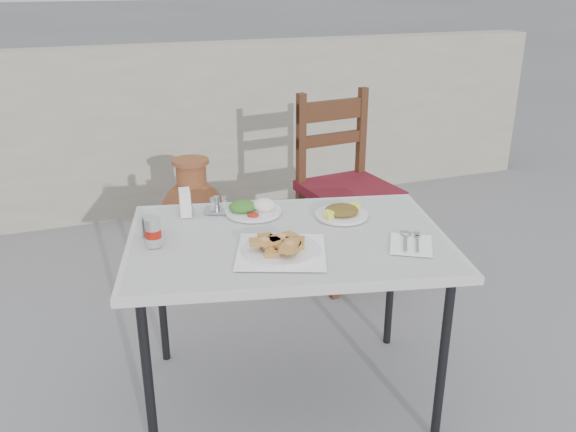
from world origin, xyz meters
name	(u,v)px	position (x,y,z in m)	size (l,w,h in m)	color
ground	(291,413)	(0.00, 0.00, 0.00)	(80.00, 80.00, 0.00)	slate
cafe_table	(288,248)	(0.03, 0.11, 0.68)	(1.36, 1.07, 0.73)	black
pide_plate	(281,245)	(-0.04, -0.01, 0.76)	(0.41, 0.41, 0.06)	white
salad_rice_plate	(253,208)	(-0.02, 0.39, 0.76)	(0.23, 0.23, 0.06)	silver
salad_chopped_plate	(342,212)	(0.31, 0.23, 0.75)	(0.22, 0.22, 0.05)	silver
soda_can	(153,232)	(-0.46, 0.20, 0.79)	(0.06, 0.06, 0.11)	silver
cola_glass	(151,224)	(-0.45, 0.31, 0.78)	(0.07, 0.07, 0.11)	white
napkin_holder	(185,202)	(-0.29, 0.47, 0.79)	(0.06, 0.09, 0.10)	white
condiment_caddy	(218,207)	(-0.15, 0.45, 0.76)	(0.12, 0.11, 0.07)	#B2B2B9
cutlery_napkin	(410,242)	(0.43, -0.11, 0.74)	(0.23, 0.24, 0.01)	white
chair	(345,185)	(0.73, 1.07, 0.55)	(0.51, 0.51, 1.06)	#331C0D
terracotta_urn	(194,221)	(-0.08, 1.37, 0.32)	(0.40, 0.40, 0.70)	brown
back_wall	(169,130)	(0.00, 2.50, 0.60)	(6.00, 0.25, 1.20)	#A29687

